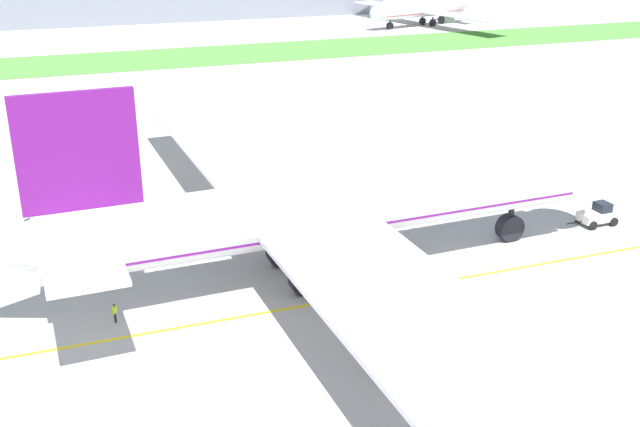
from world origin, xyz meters
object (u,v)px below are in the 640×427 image
at_px(airliner_foreground, 325,209).
at_px(parked_airliner_far_centre, 423,10).
at_px(ground_crew_wingwalker_port, 115,311).
at_px(pushback_tug, 598,215).

height_order(airliner_foreground, parked_airliner_far_centre, airliner_foreground).
bearing_deg(airliner_foreground, ground_crew_wingwalker_port, -172.38).
bearing_deg(parked_airliner_far_centre, pushback_tug, -110.27).
distance_m(pushback_tug, ground_crew_wingwalker_port, 47.44).
bearing_deg(pushback_tug, airliner_foreground, -177.95).
distance_m(ground_crew_wingwalker_port, parked_airliner_far_centre, 166.95).
xyz_separation_m(airliner_foreground, pushback_tug, (29.43, 1.06, -4.94)).
height_order(ground_crew_wingwalker_port, parked_airliner_far_centre, parked_airliner_far_centre).
bearing_deg(airliner_foreground, pushback_tug, 2.05).
xyz_separation_m(airliner_foreground, ground_crew_wingwalker_port, (-17.89, -2.39, -5.01)).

